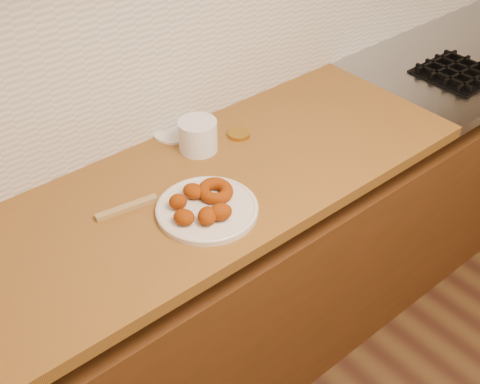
% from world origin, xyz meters
% --- Properties ---
extents(base_cabinet, '(3.60, 0.60, 0.77)m').
position_xyz_m(base_cabinet, '(0.00, 1.69, 0.39)').
color(base_cabinet, '#512A12').
rests_on(base_cabinet, floor).
extents(butcher_block, '(2.30, 0.62, 0.04)m').
position_xyz_m(butcher_block, '(-0.65, 1.69, 0.88)').
color(butcher_block, brown).
rests_on(butcher_block, base_cabinet).
extents(backsplash, '(3.60, 0.02, 0.60)m').
position_xyz_m(backsplash, '(0.00, 1.99, 1.20)').
color(backsplash, beige).
rests_on(backsplash, wall_back).
extents(donut_plate, '(0.28, 0.28, 0.02)m').
position_xyz_m(donut_plate, '(-0.41, 1.58, 0.91)').
color(donut_plate, beige).
rests_on(donut_plate, butcher_block).
extents(ring_donut, '(0.13, 0.13, 0.04)m').
position_xyz_m(ring_donut, '(-0.36, 1.60, 0.93)').
color(ring_donut, '#813200').
rests_on(ring_donut, donut_plate).
extents(fried_dough_chunks, '(0.16, 0.19, 0.05)m').
position_xyz_m(fried_dough_chunks, '(-0.44, 1.57, 0.94)').
color(fried_dough_chunks, '#813200').
rests_on(fried_dough_chunks, donut_plate).
extents(plastic_tub, '(0.15, 0.15, 0.10)m').
position_xyz_m(plastic_tub, '(-0.25, 1.83, 0.95)').
color(plastic_tub, silver).
rests_on(plastic_tub, butcher_block).
extents(tub_lid, '(0.17, 0.17, 0.01)m').
position_xyz_m(tub_lid, '(-0.25, 1.96, 0.90)').
color(tub_lid, white).
rests_on(tub_lid, butcher_block).
extents(brass_jar_lid, '(0.09, 0.09, 0.01)m').
position_xyz_m(brass_jar_lid, '(-0.10, 1.81, 0.91)').
color(brass_jar_lid, '#B08127').
rests_on(brass_jar_lid, butcher_block).
extents(wooden_utensil, '(0.18, 0.05, 0.01)m').
position_xyz_m(wooden_utensil, '(-0.57, 1.72, 0.91)').
color(wooden_utensil, olive).
rests_on(wooden_utensil, butcher_block).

